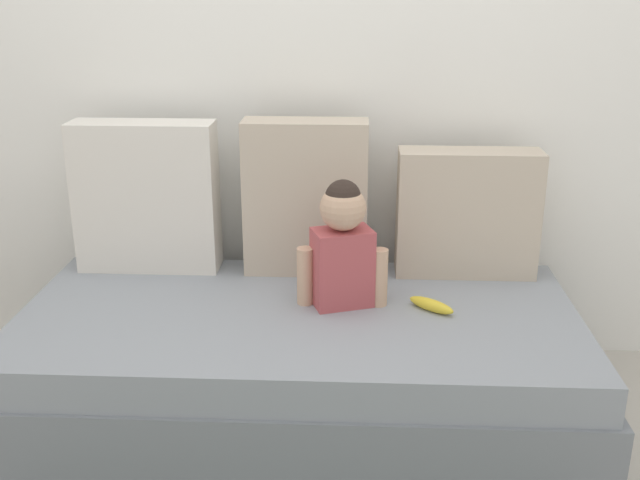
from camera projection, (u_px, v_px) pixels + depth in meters
ground_plane at (300, 416)px, 2.61m from camera, size 12.00×12.00×0.00m
back_wall at (309, 47)px, 2.77m from camera, size 5.10×0.10×2.41m
couch at (299, 365)px, 2.54m from camera, size 1.90×0.94×0.40m
throw_pillow_left at (147, 197)px, 2.76m from camera, size 0.52×0.16×0.56m
throw_pillow_center at (306, 197)px, 2.73m from camera, size 0.45×0.16×0.57m
throw_pillow_right at (467, 213)px, 2.72m from camera, size 0.51×0.16×0.46m
toddler at (342, 243)px, 2.45m from camera, size 0.30×0.18×0.43m
banana at (431, 305)px, 2.47m from camera, size 0.16×0.14×0.04m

